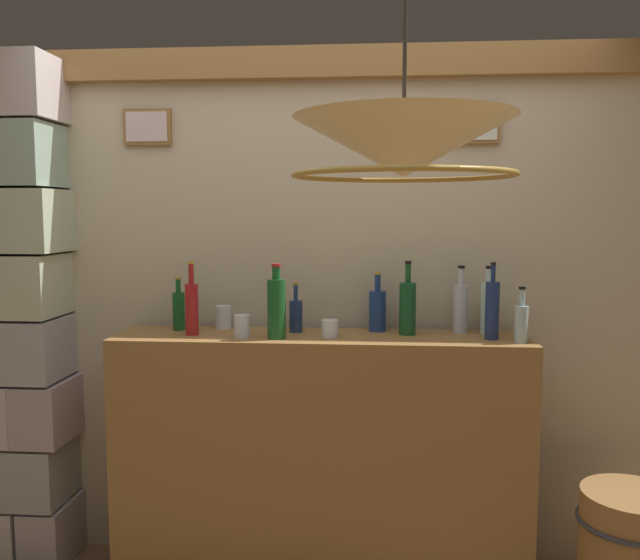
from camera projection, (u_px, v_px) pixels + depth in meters
The scene contains 18 objects.
panelled_rear_partition at pixel (325, 292), 3.16m from camera, with size 3.79×0.15×2.43m.
stone_pillar at pixel (25, 315), 3.11m from camera, with size 0.42×0.38×2.37m.
bar_shelf_unit at pixel (321, 460), 2.96m from camera, with size 1.82×0.39×1.14m, color olive.
liquor_bottle_vodka at pixel (460, 307), 2.95m from camera, with size 0.06×0.06×0.30m.
liquor_bottle_tequila at pixel (179, 309), 3.02m from camera, with size 0.06×0.06×0.25m.
liquor_bottle_mezcal at pixel (277, 307), 2.82m from camera, with size 0.08×0.08×0.32m.
liquor_bottle_vermouth at pixel (408, 307), 2.91m from camera, with size 0.07×0.07×0.33m.
liquor_bottle_rum at pixel (521, 322), 2.74m from camera, with size 0.06×0.06×0.23m.
liquor_bottle_brandy at pixel (492, 309), 2.80m from camera, with size 0.06×0.06×0.33m.
liquor_bottle_whiskey at pixel (296, 315), 2.98m from camera, with size 0.06×0.06×0.23m.
liquor_bottle_amaro at pixel (377, 309), 3.00m from camera, with size 0.08×0.08×0.27m.
liquor_bottle_rye at pixel (488, 307), 2.92m from camera, with size 0.06×0.06×0.30m.
liquor_bottle_bourbon at pixel (192, 307), 2.91m from camera, with size 0.06×0.06×0.33m.
glass_tumbler_rocks at pixel (330, 329), 2.86m from camera, with size 0.07×0.07×0.08m.
glass_tumbler_highball at pixel (223, 317), 3.08m from camera, with size 0.07×0.07×0.11m.
glass_tumbler_shot at pixel (242, 326), 2.86m from camera, with size 0.07×0.07×0.10m.
pendant_lamp at pixel (404, 150), 1.87m from camera, with size 0.64×0.64×0.54m.
wooden_barrel at pixel (630, 558), 2.69m from camera, with size 0.43×0.43×0.55m.
Camera 1 is at (0.22, -2.03, 1.67)m, focal length 37.12 mm.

